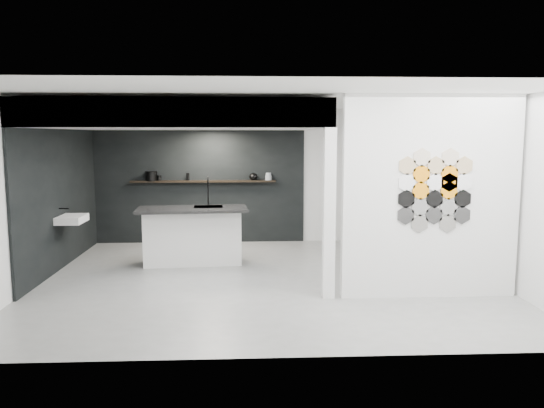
{
  "coord_description": "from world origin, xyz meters",
  "views": [
    {
      "loc": [
        -0.31,
        -8.13,
        2.25
      ],
      "look_at": [
        0.1,
        0.3,
        1.15
      ],
      "focal_mm": 35.0,
      "sensor_mm": 36.0,
      "label": 1
    }
  ],
  "objects_px": {
    "glass_vase": "(268,176)",
    "stockpot": "(151,176)",
    "bottle_dark": "(188,177)",
    "kitchen_island": "(193,235)",
    "glass_bowl": "(268,178)",
    "wall_basin": "(72,219)",
    "utensil_cup": "(159,178)",
    "partition_panel": "(431,197)",
    "kettle": "(253,177)"
  },
  "relations": [
    {
      "from": "bottle_dark",
      "to": "partition_panel",
      "type": "bearing_deg",
      "value": -45.92
    },
    {
      "from": "partition_panel",
      "to": "glass_vase",
      "type": "distance_m",
      "value": 4.39
    },
    {
      "from": "partition_panel",
      "to": "utensil_cup",
      "type": "xyz_separation_m",
      "value": [
        -4.33,
        3.87,
        -0.03
      ]
    },
    {
      "from": "kitchen_island",
      "to": "utensil_cup",
      "type": "relative_size",
      "value": 18.29
    },
    {
      "from": "kitchen_island",
      "to": "bottle_dark",
      "type": "xyz_separation_m",
      "value": [
        -0.27,
        1.79,
        0.88
      ]
    },
    {
      "from": "partition_panel",
      "to": "wall_basin",
      "type": "relative_size",
      "value": 4.67
    },
    {
      "from": "glass_bowl",
      "to": "stockpot",
      "type": "bearing_deg",
      "value": 180.0
    },
    {
      "from": "kettle",
      "to": "bottle_dark",
      "type": "distance_m",
      "value": 1.36
    },
    {
      "from": "wall_basin",
      "to": "glass_vase",
      "type": "distance_m",
      "value": 4.01
    },
    {
      "from": "glass_vase",
      "to": "stockpot",
      "type": "bearing_deg",
      "value": 180.0
    },
    {
      "from": "kitchen_island",
      "to": "stockpot",
      "type": "distance_m",
      "value": 2.25
    },
    {
      "from": "wall_basin",
      "to": "glass_bowl",
      "type": "xyz_separation_m",
      "value": [
        3.39,
        2.07,
        0.52
      ]
    },
    {
      "from": "partition_panel",
      "to": "bottle_dark",
      "type": "relative_size",
      "value": 17.73
    },
    {
      "from": "kitchen_island",
      "to": "glass_bowl",
      "type": "distance_m",
      "value": 2.43
    },
    {
      "from": "kitchen_island",
      "to": "stockpot",
      "type": "relative_size",
      "value": 8.39
    },
    {
      "from": "kettle",
      "to": "utensil_cup",
      "type": "height_order",
      "value": "kettle"
    },
    {
      "from": "wall_basin",
      "to": "stockpot",
      "type": "bearing_deg",
      "value": 64.7
    },
    {
      "from": "wall_basin",
      "to": "kettle",
      "type": "relative_size",
      "value": 3.45
    },
    {
      "from": "stockpot",
      "to": "kitchen_island",
      "type": "bearing_deg",
      "value": -60.59
    },
    {
      "from": "glass_bowl",
      "to": "partition_panel",
      "type": "bearing_deg",
      "value": -61.77
    },
    {
      "from": "partition_panel",
      "to": "kitchen_island",
      "type": "xyz_separation_m",
      "value": [
        -3.48,
        2.07,
        -0.89
      ]
    },
    {
      "from": "bottle_dark",
      "to": "glass_vase",
      "type": "bearing_deg",
      "value": 0.0
    },
    {
      "from": "partition_panel",
      "to": "glass_vase",
      "type": "bearing_deg",
      "value": 118.23
    },
    {
      "from": "kitchen_island",
      "to": "utensil_cup",
      "type": "bearing_deg",
      "value": 111.38
    },
    {
      "from": "partition_panel",
      "to": "kettle",
      "type": "relative_size",
      "value": 16.1
    },
    {
      "from": "kitchen_island",
      "to": "kettle",
      "type": "bearing_deg",
      "value": 54.57
    },
    {
      "from": "wall_basin",
      "to": "glass_bowl",
      "type": "distance_m",
      "value": 4.0
    },
    {
      "from": "kitchen_island",
      "to": "kettle",
      "type": "relative_size",
      "value": 11.19
    },
    {
      "from": "glass_bowl",
      "to": "wall_basin",
      "type": "bearing_deg",
      "value": -148.65
    },
    {
      "from": "kettle",
      "to": "bottle_dark",
      "type": "xyz_separation_m",
      "value": [
        -1.36,
        0.0,
        0.01
      ]
    },
    {
      "from": "glass_bowl",
      "to": "glass_vase",
      "type": "height_order",
      "value": "glass_vase"
    },
    {
      "from": "wall_basin",
      "to": "bottle_dark",
      "type": "height_order",
      "value": "bottle_dark"
    },
    {
      "from": "partition_panel",
      "to": "glass_vase",
      "type": "relative_size",
      "value": 18.04
    },
    {
      "from": "stockpot",
      "to": "glass_vase",
      "type": "height_order",
      "value": "stockpot"
    },
    {
      "from": "stockpot",
      "to": "utensil_cup",
      "type": "xyz_separation_m",
      "value": [
        0.16,
        0.0,
        -0.04
      ]
    },
    {
      "from": "partition_panel",
      "to": "glass_vase",
      "type": "xyz_separation_m",
      "value": [
        -2.08,
        3.87,
        -0.0
      ]
    },
    {
      "from": "kettle",
      "to": "utensil_cup",
      "type": "bearing_deg",
      "value": 163.47
    },
    {
      "from": "glass_vase",
      "to": "bottle_dark",
      "type": "xyz_separation_m",
      "value": [
        -1.67,
        0.0,
        0.0
      ]
    },
    {
      "from": "bottle_dark",
      "to": "utensil_cup",
      "type": "height_order",
      "value": "bottle_dark"
    },
    {
      "from": "wall_basin",
      "to": "kitchen_island",
      "type": "relative_size",
      "value": 0.31
    },
    {
      "from": "glass_bowl",
      "to": "bottle_dark",
      "type": "relative_size",
      "value": 0.85
    },
    {
      "from": "kettle",
      "to": "glass_bowl",
      "type": "xyz_separation_m",
      "value": [
        0.31,
        0.0,
        -0.03
      ]
    },
    {
      "from": "wall_basin",
      "to": "kitchen_island",
      "type": "height_order",
      "value": "kitchen_island"
    },
    {
      "from": "stockpot",
      "to": "glass_vase",
      "type": "relative_size",
      "value": 1.49
    },
    {
      "from": "wall_basin",
      "to": "glass_vase",
      "type": "xyz_separation_m",
      "value": [
        3.39,
        2.07,
        0.55
      ]
    },
    {
      "from": "kettle",
      "to": "glass_bowl",
      "type": "height_order",
      "value": "kettle"
    },
    {
      "from": "wall_basin",
      "to": "stockpot",
      "type": "relative_size",
      "value": 2.59
    },
    {
      "from": "glass_bowl",
      "to": "glass_vase",
      "type": "relative_size",
      "value": 0.87
    },
    {
      "from": "glass_bowl",
      "to": "bottle_dark",
      "type": "height_order",
      "value": "bottle_dark"
    },
    {
      "from": "utensil_cup",
      "to": "glass_bowl",
      "type": "bearing_deg",
      "value": 0.0
    }
  ]
}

